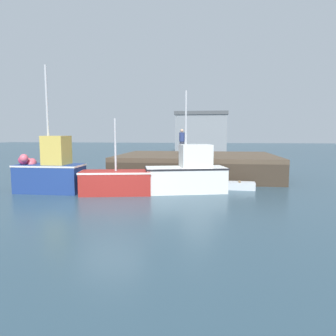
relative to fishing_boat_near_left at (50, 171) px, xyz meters
name	(u,v)px	position (x,y,z in m)	size (l,w,h in m)	color
ground	(111,205)	(3.55, -1.97, -1.04)	(120.00, 160.00, 0.10)	#2D4756
pier	(196,159)	(6.54, 5.83, 0.17)	(9.68, 7.05, 1.41)	brown
fishing_boat_near_left	(50,171)	(0.00, 0.00, 0.00)	(3.07, 1.40, 5.80)	navy
fishing_boat_near_right	(116,182)	(3.19, -0.09, -0.41)	(3.36, 1.85, 3.41)	maroon
fishing_boat_mid	(188,174)	(6.36, 0.85, -0.12)	(4.00, 2.37, 4.67)	silver
rowboat	(239,186)	(8.84, 1.84, -0.80)	(1.52, 0.69, 0.41)	silver
dockworker	(182,142)	(5.64, 5.99, 1.23)	(0.34, 0.34, 1.61)	#2D3342
warehouse	(201,132)	(6.22, 32.23, 1.95)	(7.42, 6.08, 5.84)	gray
mooring_buoy_foreground	(100,187)	(2.39, 0.06, -0.72)	(0.41, 0.41, 0.60)	red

